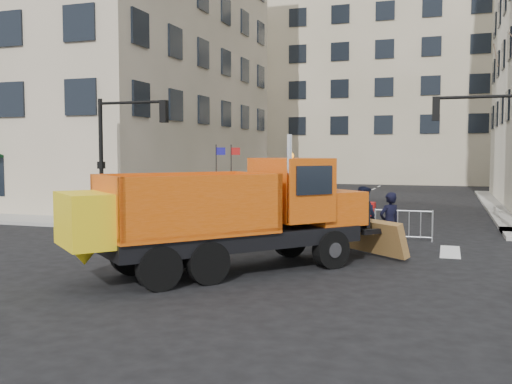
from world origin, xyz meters
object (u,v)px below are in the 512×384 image
(plow_truck, at_px, (226,212))
(newspaper_box, at_px, (369,216))
(cop_b, at_px, (363,217))
(worker, at_px, (150,203))
(cop_a, at_px, (389,223))
(cop_c, at_px, (332,223))

(plow_truck, distance_m, newspaper_box, 8.58)
(plow_truck, distance_m, cop_b, 5.75)
(worker, bearing_deg, cop_a, -45.64)
(newspaper_box, bearing_deg, worker, -171.57)
(cop_c, height_order, worker, worker)
(cop_b, bearing_deg, worker, 16.08)
(cop_c, xyz_separation_m, worker, (-8.21, 2.61, 0.19))
(cop_a, xyz_separation_m, cop_b, (-0.95, 0.96, 0.05))
(worker, height_order, newspaper_box, worker)
(worker, relative_size, newspaper_box, 1.56)
(cop_b, height_order, newspaper_box, cop_b)
(cop_a, distance_m, cop_b, 1.35)
(cop_c, distance_m, newspaper_box, 3.44)
(cop_a, relative_size, cop_c, 1.17)
(cop_c, relative_size, newspaper_box, 1.50)
(cop_b, distance_m, newspaper_box, 3.17)
(newspaper_box, bearing_deg, cop_b, -82.51)
(cop_b, xyz_separation_m, cop_c, (-0.98, -0.20, -0.20))
(cop_a, distance_m, newspaper_box, 4.28)
(worker, bearing_deg, plow_truck, -76.51)
(cop_a, distance_m, worker, 10.68)
(plow_truck, bearing_deg, worker, 81.41)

